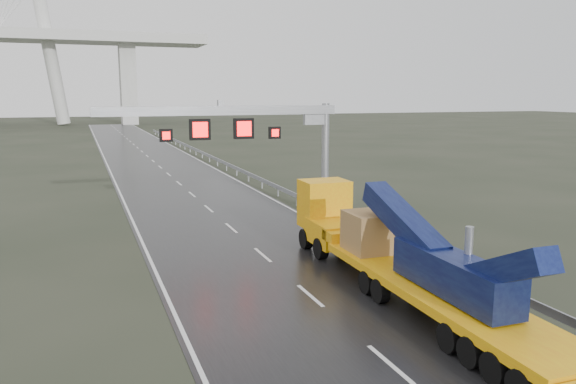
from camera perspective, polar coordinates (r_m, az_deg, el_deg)
name	(u,v)px	position (r m, az deg, el deg)	size (l,w,h in m)	color
ground	(358,337)	(18.88, 7.10, -14.42)	(400.00, 400.00, 0.00)	#252B1E
road	(169,174)	(56.32, -12.03, 1.75)	(11.00, 200.00, 0.02)	black
guardrail	(258,178)	(47.90, -3.02, 1.39)	(0.20, 140.00, 1.40)	gray
sign_gantry	(255,130)	(34.79, -3.42, 6.33)	(14.90, 1.20, 7.42)	beige
heavy_haul_truck	(385,246)	(23.42, 9.78, -5.46)	(2.95, 17.78, 4.16)	yellow
exit_sign_pair	(386,209)	(31.01, 9.89, -1.74)	(1.32, 0.24, 2.27)	gray
striped_barrier	(335,211)	(35.35, 4.84, -1.90)	(0.66, 0.36, 1.12)	red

